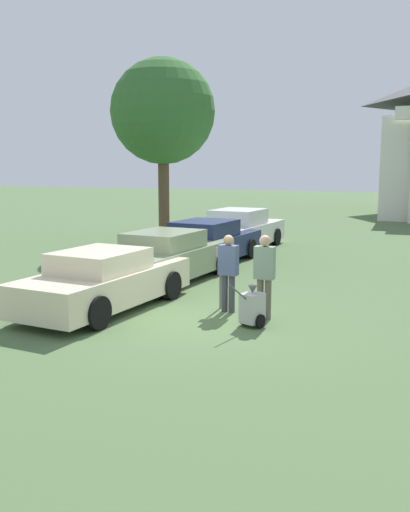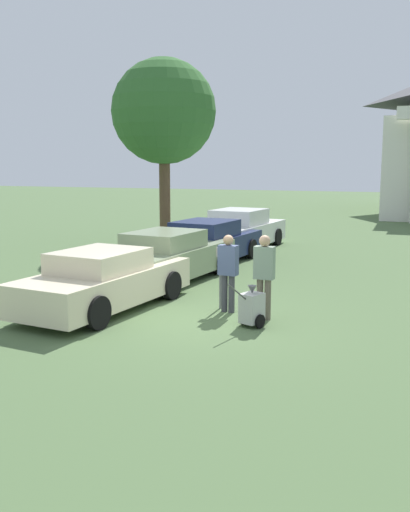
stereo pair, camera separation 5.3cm
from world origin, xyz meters
TOP-DOWN VIEW (x-y plane):
  - ground_plane at (0.00, 0.00)m, footprint 120.00×120.00m
  - parked_car_cream at (-2.27, 0.05)m, footprint 2.31×4.83m
  - parked_car_sage at (-2.27, 3.42)m, footprint 2.37×5.15m
  - parked_car_navy at (-2.27, 6.55)m, footprint 2.38×5.12m
  - parked_car_white at (-2.27, 10.13)m, footprint 2.44×5.04m
  - parking_meter at (0.17, 1.02)m, footprint 0.18×0.09m
  - person_worker at (0.43, 0.79)m, footprint 0.44×0.26m
  - person_supervisor at (1.33, 0.49)m, footprint 0.42×0.24m
  - equipment_cart at (1.26, -0.12)m, footprint 0.55×0.99m
  - shade_tree at (-5.44, 10.01)m, footprint 4.12×4.12m

SIDE VIEW (x-z plane):
  - ground_plane at x=0.00m, z-range 0.00..0.00m
  - equipment_cart at x=1.26m, z-range -0.11..0.89m
  - parked_car_cream at x=-2.27m, z-range -0.04..1.32m
  - parked_car_navy at x=-2.27m, z-range -0.05..1.38m
  - parked_car_sage at x=-2.27m, z-range -0.04..1.38m
  - parked_car_white at x=-2.27m, z-range -0.06..1.48m
  - parking_meter at x=0.17m, z-range 0.27..1.68m
  - person_worker at x=0.43m, z-range 0.12..1.85m
  - person_supervisor at x=1.33m, z-range 0.13..1.93m
  - shade_tree at x=-5.44m, z-range 1.59..8.96m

